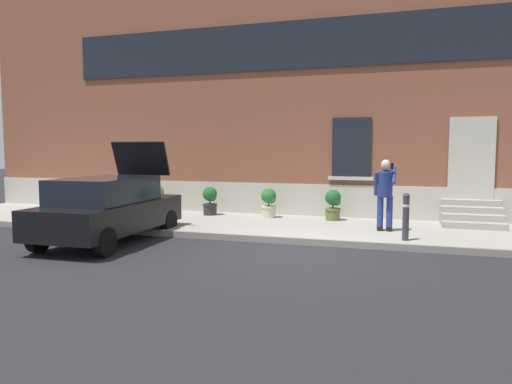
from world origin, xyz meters
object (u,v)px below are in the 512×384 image
Objects in this scene: planter_terracotta at (157,198)px; planter_charcoal at (210,200)px; hatchback_car_black at (109,208)px; bollard_near_person at (406,215)px; planter_olive at (333,204)px; person_on_phone at (385,190)px; planter_cream at (269,202)px.

planter_terracotta and planter_charcoal have the same top height.
hatchback_car_black reaches higher than planter_charcoal.
bollard_near_person is 1.22× the size of planter_charcoal.
planter_terracotta is 1.00× the size of planter_olive.
person_on_phone is 3.64m from planter_cream.
planter_olive is (-1.46, 1.43, -0.54)m from person_on_phone.
bollard_near_person is 1.22× the size of planter_cream.
person_on_phone is (-0.49, 1.09, 0.44)m from bollard_near_person.
person_on_phone reaches higher than planter_cream.
planter_charcoal is at bearing 156.21° from bollard_near_person.
planter_terracotta is 1.87m from planter_charcoal.
planter_olive is (5.59, -0.10, 0.00)m from planter_terracotta.
planter_charcoal is 1.86m from planter_cream.
planter_olive is (1.86, 0.05, 0.00)m from planter_cream.
planter_terracotta is at bearing 178.94° from planter_olive.
person_on_phone is 2.03× the size of planter_olive.
hatchback_car_black reaches higher than planter_cream.
planter_charcoal is 1.00× the size of planter_cream.
planter_cream is at bearing -0.94° from planter_charcoal.
hatchback_car_black is 4.04m from planter_charcoal.
person_on_phone is 2.12m from planter_olive.
hatchback_car_black is 6.06m from planter_olive.
bollard_near_person is at bearing -59.65° from person_on_phone.
bollard_near_person is (6.52, 1.45, -0.09)m from hatchback_car_black.
planter_olive is (3.73, 0.02, 0.00)m from planter_charcoal.
bollard_near_person is at bearing 12.51° from hatchback_car_black.
person_on_phone is 2.03× the size of planter_terracotta.
hatchback_car_black is 4.77× the size of planter_olive.
hatchback_car_black is 2.35× the size of person_on_phone.
planter_terracotta is 1.00× the size of planter_cream.
planter_charcoal is 3.73m from planter_olive.
hatchback_car_black is 3.93× the size of bollard_near_person.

